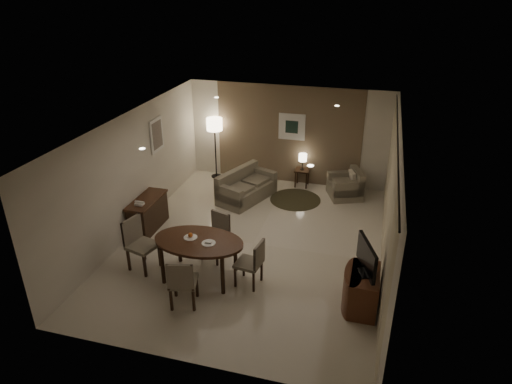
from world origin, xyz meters
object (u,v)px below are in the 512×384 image
(chair_near, at_px, (183,281))
(floor_lamp, at_px, (215,148))
(chair_far, at_px, (215,238))
(armchair, at_px, (345,184))
(tv_cabinet, at_px, (364,290))
(side_table, at_px, (302,178))
(chair_right, at_px, (248,263))
(dining_table, at_px, (200,259))
(chair_left, at_px, (143,245))
(console_desk, at_px, (148,214))
(sofa, at_px, (247,185))

(chair_near, relative_size, floor_lamp, 0.56)
(chair_far, distance_m, armchair, 4.28)
(chair_near, bearing_deg, tv_cabinet, 179.77)
(chair_near, height_order, side_table, chair_near)
(tv_cabinet, xyz_separation_m, side_table, (-1.93, 4.75, -0.11))
(chair_right, distance_m, side_table, 4.64)
(dining_table, distance_m, armchair, 4.89)
(chair_far, xyz_separation_m, side_table, (1.07, 3.99, -0.24))
(tv_cabinet, bearing_deg, chair_left, 179.29)
(dining_table, distance_m, chair_far, 0.68)
(console_desk, height_order, chair_left, chair_left)
(chair_right, xyz_separation_m, side_table, (0.18, 4.64, -0.22))
(console_desk, relative_size, chair_near, 1.24)
(armchair, bearing_deg, side_table, -128.95)
(chair_left, bearing_deg, sofa, -1.76)
(dining_table, relative_size, floor_lamp, 0.99)
(console_desk, height_order, armchair, console_desk)
(dining_table, height_order, chair_left, chair_left)
(tv_cabinet, bearing_deg, chair_right, 176.88)
(sofa, bearing_deg, side_table, -24.72)
(armchair, bearing_deg, tv_cabinet, -12.42)
(chair_left, bearing_deg, chair_near, -108.46)
(chair_near, relative_size, armchair, 1.18)
(tv_cabinet, distance_m, side_table, 5.13)
(chair_far, relative_size, chair_right, 1.03)
(dining_table, height_order, side_table, dining_table)
(chair_near, height_order, chair_far, chair_near)
(chair_far, xyz_separation_m, floor_lamp, (-1.41, 3.97, 0.38))
(chair_near, bearing_deg, sofa, -102.24)
(dining_table, bearing_deg, floor_lamp, 106.25)
(chair_right, bearing_deg, dining_table, -80.15)
(chair_far, distance_m, sofa, 2.82)
(dining_table, relative_size, side_table, 3.54)
(chair_right, xyz_separation_m, sofa, (-1.06, 3.46, -0.09))
(chair_far, relative_size, chair_left, 0.91)
(chair_left, bearing_deg, chair_right, -73.21)
(chair_near, distance_m, chair_far, 1.50)
(chair_near, height_order, floor_lamp, floor_lamp)
(sofa, bearing_deg, tv_cabinet, -116.90)
(tv_cabinet, height_order, chair_near, chair_near)
(armchair, relative_size, floor_lamp, 0.48)
(chair_far, height_order, armchair, chair_far)
(side_table, bearing_deg, tv_cabinet, -67.86)
(chair_far, relative_size, floor_lamp, 0.56)
(chair_far, bearing_deg, chair_left, -133.31)
(chair_left, relative_size, sofa, 0.65)
(tv_cabinet, bearing_deg, sofa, 131.54)
(tv_cabinet, distance_m, dining_table, 3.07)
(tv_cabinet, distance_m, floor_lamp, 6.50)
(chair_left, height_order, sofa, chair_left)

